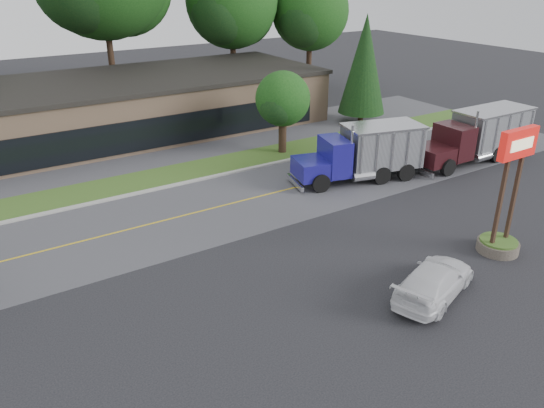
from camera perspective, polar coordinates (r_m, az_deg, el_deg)
The scene contains 15 objects.
ground at distance 22.03m, azimuth 1.08°, elevation -9.62°, with size 140.00×140.00×0.00m, color #2F2F34.
road at distance 28.97m, azimuth -8.82°, elevation -1.10°, with size 60.00×8.00×0.02m, color #5E5E63.
center_line at distance 28.97m, azimuth -8.82°, elevation -1.10°, with size 60.00×0.12×0.01m, color gold.
curb at distance 32.55m, azimuth -11.89°, elevation 1.59°, with size 60.00×0.30×0.12m, color #9E9E99.
grass_verge at distance 34.13m, azimuth -13.01°, elevation 2.57°, with size 60.00×3.40×0.03m, color #3B5F20.
far_parking at distance 38.62m, azimuth -15.64°, elevation 4.85°, with size 60.00×7.00×0.02m, color #5E5E63.
strip_mall at distance 44.15m, azimuth -15.92°, elevation 9.94°, with size 32.00×12.00×4.00m, color tan.
bilo_sign at distance 26.35m, azimuth 23.73°, elevation -0.81°, with size 2.20×1.90×5.95m.
tree_far_d at distance 55.11m, azimuth -4.27°, elevation 20.48°, with size 9.49×8.93×13.54m.
tree_far_e at distance 57.79m, azimuth 4.17°, elevation 19.63°, with size 8.35×7.86×11.91m.
evergreen_right at distance 45.46m, azimuth 9.88°, elevation 14.58°, with size 3.89×3.89×8.85m.
tree_verge at distance 37.38m, azimuth 1.20°, elevation 10.99°, with size 4.05×3.81×5.77m.
dump_truck_blue at distance 33.31m, azimuth 10.02°, elevation 5.60°, with size 8.39×4.42×3.36m.
dump_truck_maroon at distance 38.87m, azimuth 21.33°, elevation 7.02°, with size 9.73×2.77×3.36m.
rally_car at distance 22.52m, azimuth 17.05°, elevation -7.88°, with size 1.97×4.85×1.41m, color silver.
Camera 1 is at (-10.19, -15.16, 12.31)m, focal length 35.00 mm.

